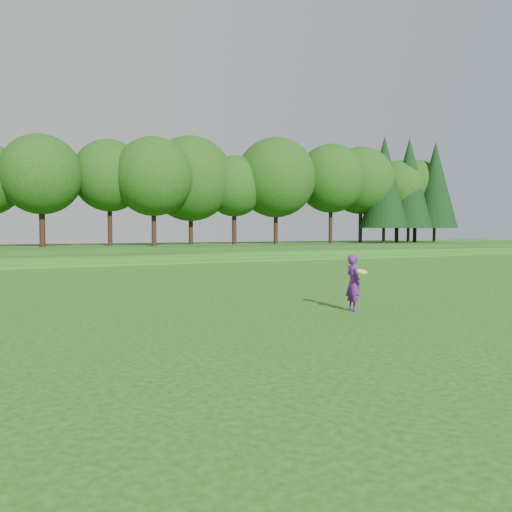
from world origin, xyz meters
name	(u,v)px	position (x,y,z in m)	size (l,w,h in m)	color
ground	(210,319)	(0.00, 0.00, 0.00)	(140.00, 140.00, 0.00)	#1A450D
berm	(76,252)	(0.00, 34.00, 0.30)	(130.00, 30.00, 0.60)	#1A450D
walking_path	(98,265)	(0.00, 20.00, 0.02)	(130.00, 1.60, 0.04)	gray
treeline	(70,166)	(0.00, 38.00, 8.10)	(104.00, 7.00, 15.00)	#163D0E
woman	(354,283)	(3.87, -0.47, 0.76)	(0.45, 0.92, 1.51)	#591A77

